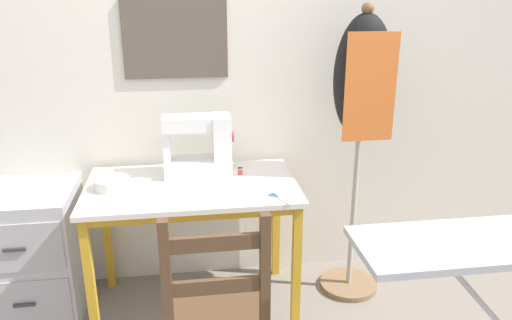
{
  "coord_description": "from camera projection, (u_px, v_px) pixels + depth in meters",
  "views": [
    {
      "loc": [
        -0.01,
        -1.98,
        1.63
      ],
      "look_at": [
        0.32,
        0.28,
        0.83
      ],
      "focal_mm": 35.0,
      "sensor_mm": 36.0,
      "label": 1
    }
  ],
  "objects": [
    {
      "name": "scissors",
      "position": [
        278.0,
        197.0,
        2.29
      ],
      "size": [
        0.11,
        0.14,
        0.01
      ],
      "color": "silver",
      "rests_on": "sewing_table"
    },
    {
      "name": "wall_back",
      "position": [
        185.0,
        57.0,
        2.61
      ],
      "size": [
        10.0,
        0.07,
        2.55
      ],
      "color": "silver",
      "rests_on": "ground_plane"
    },
    {
      "name": "filing_cabinet",
      "position": [
        34.0,
        252.0,
        2.56
      ],
      "size": [
        0.46,
        0.49,
        0.68
      ],
      "color": "#B7B7BC",
      "rests_on": "ground_plane"
    },
    {
      "name": "wooden_chair",
      "position": [
        216.0,
        317.0,
        1.92
      ],
      "size": [
        0.4,
        0.38,
        0.91
      ],
      "color": "#513823",
      "rests_on": "ground_plane"
    },
    {
      "name": "dress_form",
      "position": [
        362.0,
        96.0,
        2.49
      ],
      "size": [
        0.32,
        0.32,
        1.56
      ],
      "color": "#846647",
      "rests_on": "ground_plane"
    },
    {
      "name": "sewing_table",
      "position": [
        192.0,
        201.0,
        2.46
      ],
      "size": [
        1.03,
        0.61,
        0.71
      ],
      "color": "silver",
      "rests_on": "ground_plane"
    },
    {
      "name": "thread_spool_near_machine",
      "position": [
        240.0,
        172.0,
        2.55
      ],
      "size": [
        0.03,
        0.03,
        0.04
      ],
      "color": "red",
      "rests_on": "sewing_table"
    },
    {
      "name": "sewing_machine",
      "position": [
        202.0,
        147.0,
        2.54
      ],
      "size": [
        0.36,
        0.19,
        0.33
      ],
      "color": "white",
      "rests_on": "sewing_table"
    },
    {
      "name": "fabric_bowl",
      "position": [
        112.0,
        183.0,
        2.38
      ],
      "size": [
        0.17,
        0.17,
        0.05
      ],
      "color": "silver",
      "rests_on": "sewing_table"
    }
  ]
}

